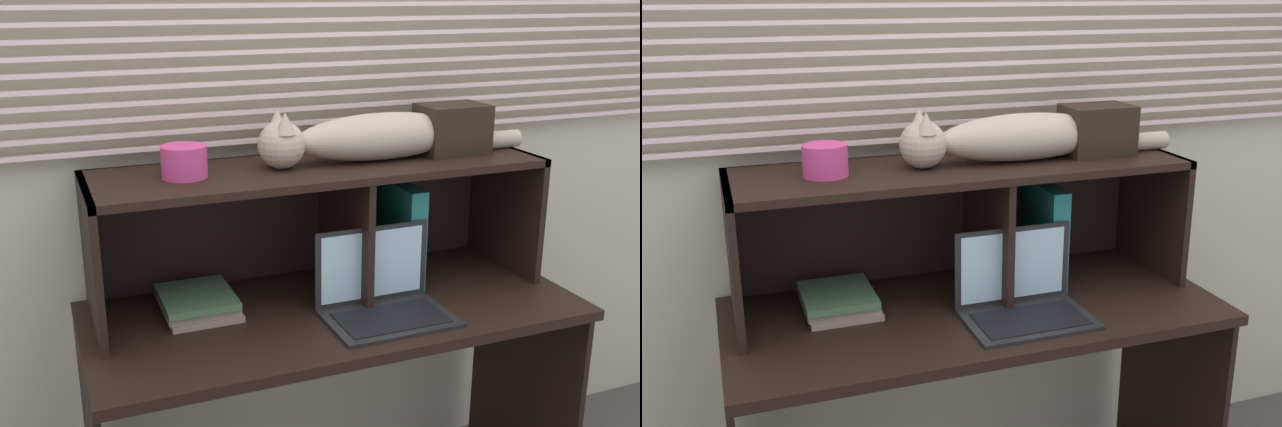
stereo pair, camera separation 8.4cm
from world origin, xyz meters
TOP-DOWN VIEW (x-y plane):
  - back_panel_with_blinds at (0.00, 0.55)m, footprint 4.40×0.08m
  - desk at (0.00, 0.20)m, footprint 1.37×0.61m
  - hutch_shelf_unit at (0.01, 0.34)m, footprint 1.28×0.38m
  - cat at (0.15, 0.31)m, footprint 0.84×0.15m
  - laptop at (0.10, 0.11)m, footprint 0.34×0.23m
  - binder_upright at (0.26, 0.31)m, footprint 0.05×0.24m
  - book_stack at (-0.36, 0.31)m, footprint 0.20×0.24m
  - small_basket at (-0.38, 0.31)m, footprint 0.12×0.12m
  - storage_box at (0.42, 0.31)m, footprint 0.20×0.14m

SIDE VIEW (x-z plane):
  - desk at x=0.00m, z-range 0.22..0.98m
  - book_stack at x=-0.36m, z-range 0.75..0.81m
  - laptop at x=0.10m, z-range 0.69..0.92m
  - binder_upright at x=0.26m, z-range 0.75..1.06m
  - hutch_shelf_unit at x=0.01m, z-range 0.83..1.22m
  - small_basket at x=-0.38m, z-range 1.14..1.22m
  - cat at x=0.15m, z-range 1.12..1.28m
  - storage_box at x=0.42m, z-range 1.14..1.28m
  - back_panel_with_blinds at x=0.00m, z-range 0.01..2.51m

